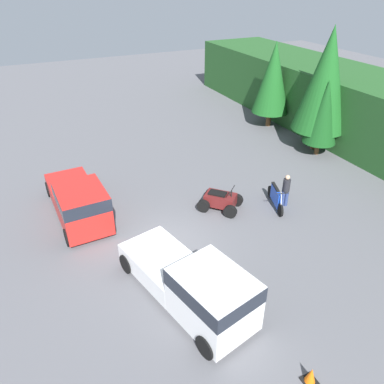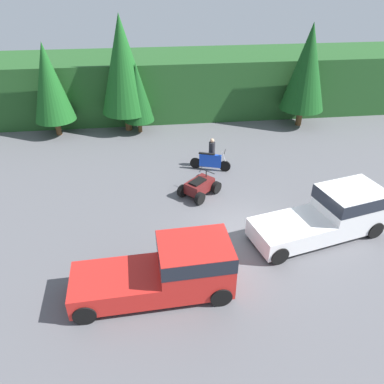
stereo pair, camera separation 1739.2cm
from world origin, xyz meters
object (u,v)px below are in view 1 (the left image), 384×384
(dirt_bike, at_px, (276,197))
(quad_atv, at_px, (220,200))
(pickup_truck_red, at_px, (79,201))
(pickup_truck_second, at_px, (196,285))
(traffic_cone, at_px, (311,376))
(rider_person, at_px, (286,189))

(dirt_bike, distance_m, quad_atv, 2.69)
(pickup_truck_red, bearing_deg, pickup_truck_second, 17.10)
(pickup_truck_red, height_order, pickup_truck_second, same)
(pickup_truck_second, xyz_separation_m, traffic_cone, (3.76, 1.72, -0.78))
(dirt_bike, bearing_deg, traffic_cone, -10.32)
(traffic_cone, bearing_deg, quad_atv, 167.19)
(pickup_truck_red, distance_m, rider_person, 9.63)
(dirt_bike, bearing_deg, pickup_truck_red, -88.32)
(pickup_truck_red, distance_m, traffic_cone, 11.51)
(quad_atv, distance_m, rider_person, 3.17)
(pickup_truck_red, xyz_separation_m, traffic_cone, (10.69, 4.21, -0.78))
(pickup_truck_second, bearing_deg, quad_atv, 130.34)
(pickup_truck_second, height_order, rider_person, pickup_truck_second)
(traffic_cone, bearing_deg, rider_person, 147.36)
(pickup_truck_red, xyz_separation_m, quad_atv, (1.86, 6.22, -0.58))
(pickup_truck_red, height_order, quad_atv, pickup_truck_red)
(quad_atv, xyz_separation_m, traffic_cone, (8.83, -2.01, -0.20))
(pickup_truck_red, relative_size, pickup_truck_second, 0.94)
(rider_person, xyz_separation_m, traffic_cone, (7.73, -4.95, -0.66))
(dirt_bike, xyz_separation_m, rider_person, (0.15, 0.43, 0.42))
(pickup_truck_red, distance_m, quad_atv, 6.52)
(quad_atv, bearing_deg, pickup_truck_second, -79.76)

